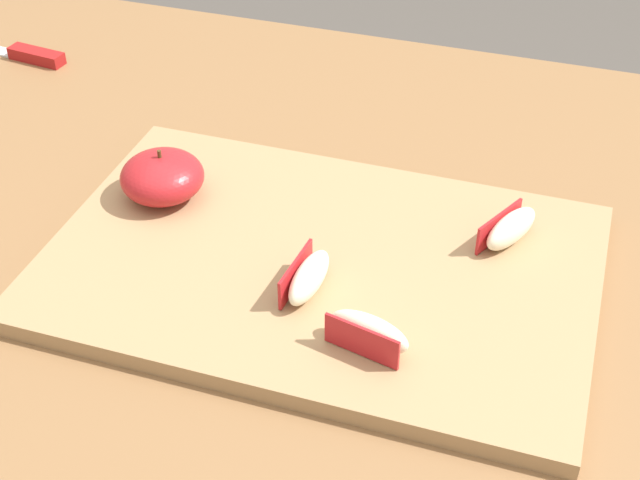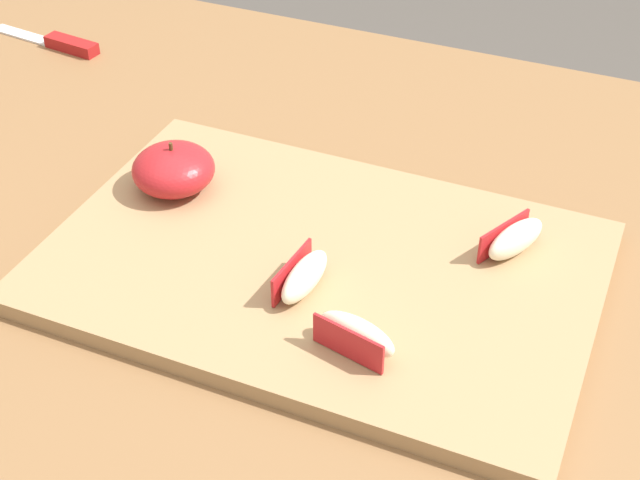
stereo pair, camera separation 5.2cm
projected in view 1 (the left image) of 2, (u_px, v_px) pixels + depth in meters
dining_table at (307, 305)px, 0.90m from camera, size 1.29×0.76×0.74m
cutting_board at (320, 266)px, 0.77m from camera, size 0.46×0.30×0.02m
apple_half_skin_up at (162, 177)px, 0.82m from camera, size 0.08×0.08×0.05m
apple_wedge_back at (308, 277)px, 0.72m from camera, size 0.03×0.07×0.03m
apple_wedge_middle at (510, 228)px, 0.77m from camera, size 0.05×0.07×0.03m
apple_wedge_near_knife at (368, 333)px, 0.67m from camera, size 0.07×0.04×0.03m
paring_knife at (27, 54)px, 1.08m from camera, size 0.16×0.04×0.01m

